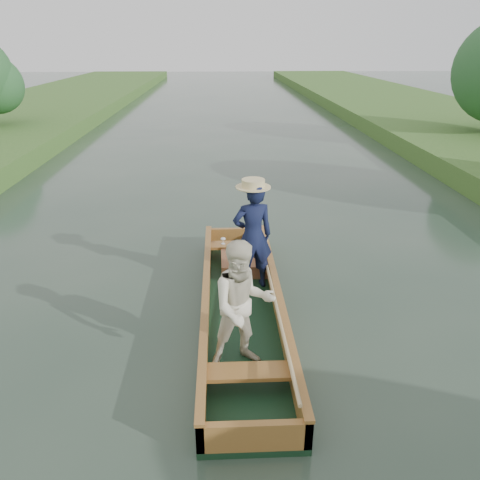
{
  "coord_description": "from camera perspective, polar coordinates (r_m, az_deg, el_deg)",
  "views": [
    {
      "loc": [
        -0.28,
        -5.78,
        3.67
      ],
      "look_at": [
        0.0,
        0.6,
        0.95
      ],
      "focal_mm": 35.0,
      "sensor_mm": 36.0,
      "label": 1
    }
  ],
  "objects": [
    {
      "name": "punt",
      "position": [
        6.47,
        0.64,
        -5.51
      ],
      "size": [
        1.13,
        5.0,
        1.8
      ],
      "color": "black",
      "rests_on": "ground"
    },
    {
      "name": "trees_far",
      "position": [
        15.52,
        18.24,
        17.76
      ],
      "size": [
        22.72,
        13.4,
        4.57
      ],
      "color": "#47331E",
      "rests_on": "ground"
    },
    {
      "name": "ground",
      "position": [
        6.85,
        0.23,
        -9.32
      ],
      "size": [
        120.0,
        120.0,
        0.0
      ],
      "primitive_type": "plane",
      "color": "#283D30",
      "rests_on": "ground"
    }
  ]
}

